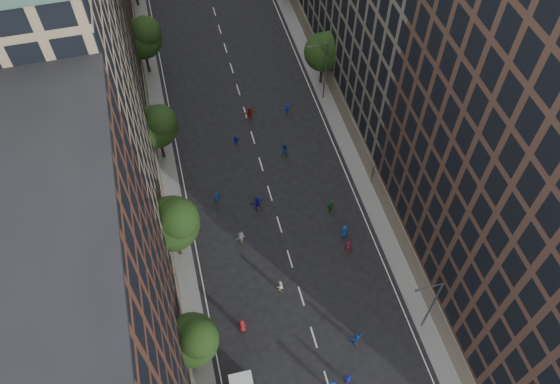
{
  "coord_description": "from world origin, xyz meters",
  "views": [
    {
      "loc": [
        -8.21,
        -5.26,
        50.98
      ],
      "look_at": [
        0.82,
        29.93,
        2.0
      ],
      "focal_mm": 35.0,
      "sensor_mm": 36.0,
      "label": 1
    }
  ],
  "objects": [
    {
      "name": "bldg_left_b",
      "position": [
        -19.0,
        35.0,
        17.0
      ],
      "size": [
        14.0,
        26.0,
        34.0
      ],
      "primitive_type": "cube",
      "color": "#958061",
      "rests_on": "ground"
    },
    {
      "name": "skater_15",
      "position": [
        5.23,
        43.48,
        0.78
      ],
      "size": [
        1.16,
        0.93,
        1.56
      ],
      "primitive_type": "imported",
      "rotation": [
        0.0,
        0.0,
        3.55
      ],
      "color": "#121A99",
      "rests_on": "ground"
    },
    {
      "name": "skater_13",
      "position": [
        -6.12,
        31.63,
        0.89
      ],
      "size": [
        0.7,
        0.52,
        1.78
      ],
      "primitive_type": "imported",
      "rotation": [
        0.0,
        0.0,
        3.0
      ],
      "color": "navy",
      "rests_on": "ground"
    },
    {
      "name": "ground",
      "position": [
        0.0,
        40.0,
        0.0
      ],
      "size": [
        240.0,
        240.0,
        0.0
      ],
      "primitive_type": "plane",
      "color": "black",
      "rests_on": "ground"
    },
    {
      "name": "skater_9",
      "position": [
        -4.57,
        25.86,
        0.86
      ],
      "size": [
        1.2,
        0.81,
        1.71
      ],
      "primitive_type": "imported",
      "rotation": [
        0.0,
        0.0,
        3.31
      ],
      "color": "#46454A",
      "rests_on": "ground"
    },
    {
      "name": "skater_5",
      "position": [
        3.73,
        12.03,
        0.83
      ],
      "size": [
        1.6,
        0.79,
        1.65
      ],
      "primitive_type": "imported",
      "rotation": [
        0.0,
        0.0,
        3.35
      ],
      "color": "#133FA0",
      "rests_on": "ground"
    },
    {
      "name": "skater_7",
      "position": [
        6.26,
        21.97,
        0.91
      ],
      "size": [
        0.77,
        0.62,
        1.82
      ],
      "primitive_type": "imported",
      "rotation": [
        0.0,
        0.0,
        2.82
      ],
      "color": "maroon",
      "rests_on": "ground"
    },
    {
      "name": "streetlamp_near",
      "position": [
        10.37,
        12.0,
        5.17
      ],
      "size": [
        2.64,
        0.22,
        9.06
      ],
      "color": "#595B60",
      "rests_on": "ground"
    },
    {
      "name": "skater_14",
      "position": [
        3.07,
        36.75,
        0.94
      ],
      "size": [
        1.08,
        0.95,
        1.87
      ],
      "primitive_type": "imported",
      "rotation": [
        0.0,
        0.0,
        2.84
      ],
      "color": "#13429C",
      "rests_on": "ground"
    },
    {
      "name": "skater_11",
      "position": [
        -1.84,
        29.84,
        0.88
      ],
      "size": [
        1.72,
        0.94,
        1.76
      ],
      "primitive_type": "imported",
      "rotation": [
        0.0,
        0.0,
        3.41
      ],
      "color": "#18139E",
      "rests_on": "ground"
    },
    {
      "name": "streetlamp_far",
      "position": [
        10.37,
        45.0,
        5.17
      ],
      "size": [
        2.64,
        0.22,
        9.06
      ],
      "color": "#595B60",
      "rests_on": "ground"
    },
    {
      "name": "tree_left_1",
      "position": [
        -11.02,
        13.86,
        5.55
      ],
      "size": [
        4.8,
        4.8,
        8.21
      ],
      "color": "black",
      "rests_on": "ground"
    },
    {
      "name": "skater_12",
      "position": [
        6.48,
        23.79,
        0.91
      ],
      "size": [
        1.04,
        0.86,
        1.83
      ],
      "primitive_type": "imported",
      "rotation": [
        0.0,
        0.0,
        3.51
      ],
      "color": "navy",
      "rests_on": "ground"
    },
    {
      "name": "skater_17",
      "position": [
        0.33,
        43.77,
        0.94
      ],
      "size": [
        1.8,
        0.81,
        1.88
      ],
      "primitive_type": "imported",
      "rotation": [
        0.0,
        0.0,
        3.29
      ],
      "color": "maroon",
      "rests_on": "ground"
    },
    {
      "name": "skater_6",
      "position": [
        -6.55,
        15.99,
        0.93
      ],
      "size": [
        1.07,
        0.9,
        1.87
      ],
      "primitive_type": "imported",
      "rotation": [
        0.0,
        0.0,
        2.75
      ],
      "color": "maroon",
      "rests_on": "ground"
    },
    {
      "name": "tree_right_a",
      "position": [
        11.38,
        47.85,
        5.63
      ],
      "size": [
        5.0,
        5.0,
        8.39
      ],
      "color": "black",
      "rests_on": "ground"
    },
    {
      "name": "bldg_right_a",
      "position": [
        19.0,
        15.0,
        18.0
      ],
      "size": [
        14.0,
        30.0,
        36.0
      ],
      "primitive_type": "cube",
      "color": "#442E24",
      "rests_on": "ground"
    },
    {
      "name": "tree_left_3",
      "position": [
        -11.02,
        39.85,
        5.82
      ],
      "size": [
        5.0,
        5.0,
        8.58
      ],
      "color": "black",
      "rests_on": "ground"
    },
    {
      "name": "sidewalk_right",
      "position": [
        12.0,
        47.5,
        0.07
      ],
      "size": [
        4.0,
        105.0,
        0.15
      ],
      "primitive_type": "cube",
      "color": "slate",
      "rests_on": "ground"
    },
    {
      "name": "tree_left_2",
      "position": [
        -10.99,
        25.83,
        6.36
      ],
      "size": [
        5.6,
        5.6,
        9.45
      ],
      "color": "black",
      "rests_on": "ground"
    },
    {
      "name": "bldg_left_a",
      "position": [
        -19.0,
        11.0,
        15.0
      ],
      "size": [
        14.0,
        22.0,
        30.0
      ],
      "primitive_type": "cube",
      "color": "#4F2B1E",
      "rests_on": "ground"
    },
    {
      "name": "tree_left_4",
      "position": [
        -11.0,
        55.84,
        6.1
      ],
      "size": [
        5.4,
        5.4,
        9.08
      ],
      "color": "black",
      "rests_on": "ground"
    },
    {
      "name": "skater_1",
      "position": [
        1.76,
        8.58,
        0.89
      ],
      "size": [
        0.68,
        0.47,
        1.79
      ],
      "primitive_type": "imported",
      "rotation": [
        0.0,
        0.0,
        3.2
      ],
      "color": "#111391",
      "rests_on": "ground"
    },
    {
      "name": "skater_16",
      "position": [
        -2.25,
        39.76,
        0.79
      ],
      "size": [
        1.0,
        0.72,
        1.58
      ],
      "primitive_type": "imported",
      "rotation": [
        0.0,
        0.0,
        2.74
      ],
      "color": "#161CB3",
      "rests_on": "ground"
    },
    {
      "name": "sidewalk_left",
      "position": [
        -12.0,
        47.5,
        0.07
      ],
      "size": [
        4.0,
        105.0,
        0.15
      ],
      "primitive_type": "cube",
      "color": "slate",
      "rests_on": "ground"
    },
    {
      "name": "skater_10",
      "position": [
        5.98,
        27.32,
        0.92
      ],
      "size": [
        1.17,
        0.85,
        1.85
      ],
      "primitive_type": "imported",
      "rotation": [
        0.0,
        0.0,
        3.55
      ],
      "color": "#206A27",
      "rests_on": "ground"
    },
    {
      "name": "skater_8",
      "position": [
        -1.94,
        19.26,
        0.79
      ],
      "size": [
        0.92,
        0.82,
        1.57
      ],
      "primitive_type": "imported",
      "rotation": [
        0.0,
        0.0,
        3.5
      ],
      "color": "white",
      "rests_on": "ground"
    }
  ]
}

